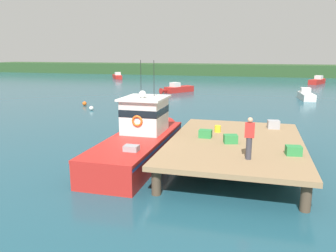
% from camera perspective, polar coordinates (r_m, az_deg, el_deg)
% --- Properties ---
extents(ground_plane, '(200.00, 200.00, 0.00)m').
position_cam_1_polar(ground_plane, '(17.17, -5.06, -5.29)').
color(ground_plane, '#1E4C5B').
extents(dock, '(6.00, 9.00, 1.20)m').
position_cam_1_polar(dock, '(15.93, 11.35, -2.89)').
color(dock, '#4C3D2D').
rests_on(dock, ground).
extents(main_fishing_boat, '(2.56, 9.81, 4.80)m').
position_cam_1_polar(main_fishing_boat, '(16.75, -4.58, -2.15)').
color(main_fishing_boat, red).
rests_on(main_fishing_boat, ground).
extents(crate_stack_mid_dock, '(0.69, 0.58, 0.39)m').
position_cam_1_polar(crate_stack_mid_dock, '(15.39, 10.53, -2.16)').
color(crate_stack_mid_dock, '#2D8442').
rests_on(crate_stack_mid_dock, dock).
extents(crate_stack_near_edge, '(0.65, 0.52, 0.45)m').
position_cam_1_polar(crate_stack_near_edge, '(18.82, 17.39, 0.25)').
color(crate_stack_near_edge, '#9E9EA3').
rests_on(crate_stack_near_edge, dock).
extents(crate_single_by_cleat, '(0.65, 0.51, 0.37)m').
position_cam_1_polar(crate_single_by_cleat, '(14.30, 20.46, -3.91)').
color(crate_single_by_cleat, '#2D8442').
rests_on(crate_single_by_cleat, dock).
extents(crate_single_far, '(0.61, 0.46, 0.38)m').
position_cam_1_polar(crate_single_far, '(16.19, 6.34, -1.30)').
color(crate_single_far, '#2D8442').
rests_on(crate_single_far, dock).
extents(bait_bucket, '(0.32, 0.32, 0.34)m').
position_cam_1_polar(bait_bucket, '(17.38, 8.39, -0.47)').
color(bait_bucket, yellow).
rests_on(bait_bucket, dock).
extents(deckhand_by_the_boat, '(0.36, 0.22, 1.63)m').
position_cam_1_polar(deckhand_by_the_boat, '(13.10, 13.59, -1.88)').
color(deckhand_by_the_boat, '#383842').
rests_on(deckhand_by_the_boat, dock).
extents(moored_boat_off_the_point, '(1.57, 5.00, 1.26)m').
position_cam_1_polar(moored_boat_off_the_point, '(40.85, 22.24, 4.83)').
color(moored_boat_off_the_point, silver).
rests_on(moored_boat_off_the_point, ground).
extents(moored_boat_far_left, '(3.54, 4.79, 1.28)m').
position_cam_1_polar(moored_boat_far_left, '(67.17, -8.53, 8.28)').
color(moored_boat_far_left, red).
rests_on(moored_boat_far_left, ground).
extents(moored_boat_far_right, '(3.82, 4.74, 1.30)m').
position_cam_1_polar(moored_boat_far_right, '(44.18, 1.55, 6.29)').
color(moored_boat_far_right, red).
rests_on(moored_boat_far_right, ground).
extents(moored_boat_near_channel, '(3.33, 5.16, 1.34)m').
position_cam_1_polar(moored_boat_near_channel, '(61.04, 23.97, 6.96)').
color(moored_boat_near_channel, red).
rests_on(moored_boat_near_channel, ground).
extents(mooring_buoy_spare_mooring, '(0.41, 0.41, 0.41)m').
position_cam_1_polar(mooring_buoy_spare_mooring, '(34.32, -13.93, 3.72)').
color(mooring_buoy_spare_mooring, '#EA5B19').
rests_on(mooring_buoy_spare_mooring, ground).
extents(mooring_buoy_outer, '(0.39, 0.39, 0.39)m').
position_cam_1_polar(mooring_buoy_outer, '(31.37, -12.82, 2.96)').
color(mooring_buoy_outer, silver).
rests_on(mooring_buoy_outer, ground).
extents(far_shoreline, '(120.00, 8.00, 2.40)m').
position_cam_1_polar(far_shoreline, '(77.66, 10.87, 9.32)').
color(far_shoreline, '#284723').
rests_on(far_shoreline, ground).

